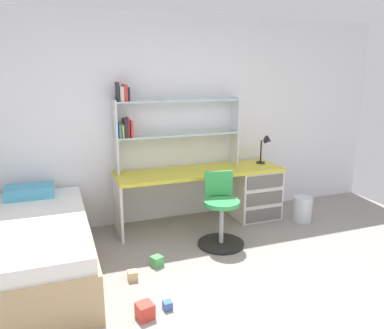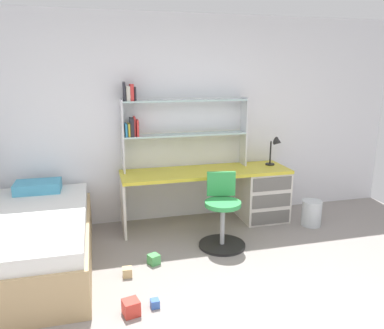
{
  "view_description": "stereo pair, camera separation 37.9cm",
  "coord_description": "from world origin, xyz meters",
  "px_view_note": "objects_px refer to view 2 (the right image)",
  "views": [
    {
      "loc": [
        -1.53,
        -1.89,
        1.91
      ],
      "look_at": [
        -0.21,
        1.68,
        0.96
      ],
      "focal_mm": 35.15,
      "sensor_mm": 36.0,
      "label": 1
    },
    {
      "loc": [
        -1.17,
        -2.01,
        1.91
      ],
      "look_at": [
        -0.21,
        1.68,
        0.96
      ],
      "focal_mm": 35.15,
      "sensor_mm": 36.0,
      "label": 2
    }
  ],
  "objects_px": {
    "desk": "(247,191)",
    "toy_block_blue_4": "(155,303)",
    "bed_platform": "(31,241)",
    "toy_block_natural_3": "(127,272)",
    "swivel_chair": "(222,218)",
    "waste_bin": "(312,213)",
    "desk_lamp": "(276,146)",
    "toy_block_green_0": "(154,259)",
    "toy_block_red_1": "(131,307)",
    "bookshelf_hutch": "(171,120)"
  },
  "relations": [
    {
      "from": "desk_lamp",
      "to": "toy_block_natural_3",
      "type": "bearing_deg",
      "value": -151.91
    },
    {
      "from": "toy_block_green_0",
      "to": "waste_bin",
      "type": "bearing_deg",
      "value": 13.17
    },
    {
      "from": "bookshelf_hutch",
      "to": "swivel_chair",
      "type": "relative_size",
      "value": 1.94
    },
    {
      "from": "desk_lamp",
      "to": "toy_block_red_1",
      "type": "distance_m",
      "value": 2.83
    },
    {
      "from": "waste_bin",
      "to": "desk",
      "type": "bearing_deg",
      "value": 150.75
    },
    {
      "from": "toy_block_red_1",
      "to": "toy_block_blue_4",
      "type": "xyz_separation_m",
      "value": [
        0.2,
        0.05,
        -0.03
      ]
    },
    {
      "from": "desk_lamp",
      "to": "swivel_chair",
      "type": "distance_m",
      "value": 1.35
    },
    {
      "from": "desk",
      "to": "swivel_chair",
      "type": "relative_size",
      "value": 2.59
    },
    {
      "from": "bookshelf_hutch",
      "to": "toy_block_natural_3",
      "type": "xyz_separation_m",
      "value": [
        -0.69,
        -1.26,
        -1.28
      ]
    },
    {
      "from": "bed_platform",
      "to": "toy_block_green_0",
      "type": "relative_size",
      "value": 19.15
    },
    {
      "from": "toy_block_green_0",
      "to": "toy_block_red_1",
      "type": "distance_m",
      "value": 0.83
    },
    {
      "from": "toy_block_green_0",
      "to": "desk_lamp",
      "type": "bearing_deg",
      "value": 27.51
    },
    {
      "from": "bookshelf_hutch",
      "to": "desk_lamp",
      "type": "bearing_deg",
      "value": -6.46
    },
    {
      "from": "desk_lamp",
      "to": "swivel_chair",
      "type": "xyz_separation_m",
      "value": [
        -0.97,
        -0.69,
        -0.63
      ]
    },
    {
      "from": "toy_block_red_1",
      "to": "bed_platform",
      "type": "bearing_deg",
      "value": 130.99
    },
    {
      "from": "desk_lamp",
      "to": "swivel_chair",
      "type": "bearing_deg",
      "value": -144.66
    },
    {
      "from": "toy_block_green_0",
      "to": "toy_block_red_1",
      "type": "xyz_separation_m",
      "value": [
        -0.3,
        -0.77,
        0.01
      ]
    },
    {
      "from": "swivel_chair",
      "to": "toy_block_green_0",
      "type": "height_order",
      "value": "swivel_chair"
    },
    {
      "from": "bookshelf_hutch",
      "to": "waste_bin",
      "type": "bearing_deg",
      "value": -19.33
    },
    {
      "from": "toy_block_red_1",
      "to": "toy_block_natural_3",
      "type": "height_order",
      "value": "toy_block_red_1"
    },
    {
      "from": "bed_platform",
      "to": "toy_block_natural_3",
      "type": "distance_m",
      "value": 1.01
    },
    {
      "from": "toy_block_blue_4",
      "to": "bed_platform",
      "type": "bearing_deg",
      "value": 138.28
    },
    {
      "from": "desk_lamp",
      "to": "toy_block_green_0",
      "type": "bearing_deg",
      "value": -152.49
    },
    {
      "from": "desk_lamp",
      "to": "toy_block_red_1",
      "type": "bearing_deg",
      "value": -140.88
    },
    {
      "from": "toy_block_green_0",
      "to": "toy_block_blue_4",
      "type": "bearing_deg",
      "value": -98.19
    },
    {
      "from": "desk_lamp",
      "to": "toy_block_natural_3",
      "type": "height_order",
      "value": "desk_lamp"
    },
    {
      "from": "swivel_chair",
      "to": "toy_block_natural_3",
      "type": "height_order",
      "value": "swivel_chair"
    },
    {
      "from": "toy_block_red_1",
      "to": "toy_block_natural_3",
      "type": "bearing_deg",
      "value": 87.94
    },
    {
      "from": "swivel_chair",
      "to": "toy_block_blue_4",
      "type": "bearing_deg",
      "value": -133.6
    },
    {
      "from": "bed_platform",
      "to": "toy_block_blue_4",
      "type": "bearing_deg",
      "value": -41.72
    },
    {
      "from": "desk",
      "to": "toy_block_green_0",
      "type": "height_order",
      "value": "desk"
    },
    {
      "from": "desk_lamp",
      "to": "waste_bin",
      "type": "height_order",
      "value": "desk_lamp"
    },
    {
      "from": "waste_bin",
      "to": "toy_block_red_1",
      "type": "relative_size",
      "value": 2.57
    },
    {
      "from": "toy_block_green_0",
      "to": "toy_block_natural_3",
      "type": "bearing_deg",
      "value": -148.37
    },
    {
      "from": "toy_block_natural_3",
      "to": "toy_block_blue_4",
      "type": "bearing_deg",
      "value": -71.94
    },
    {
      "from": "toy_block_green_0",
      "to": "toy_block_natural_3",
      "type": "relative_size",
      "value": 1.15
    },
    {
      "from": "bookshelf_hutch",
      "to": "toy_block_blue_4",
      "type": "distance_m",
      "value": 2.28
    },
    {
      "from": "toy_block_green_0",
      "to": "toy_block_natural_3",
      "type": "height_order",
      "value": "toy_block_green_0"
    },
    {
      "from": "bed_platform",
      "to": "toy_block_blue_4",
      "type": "height_order",
      "value": "bed_platform"
    },
    {
      "from": "bed_platform",
      "to": "toy_block_red_1",
      "type": "relative_size",
      "value": 15.6
    },
    {
      "from": "desk",
      "to": "desk_lamp",
      "type": "xyz_separation_m",
      "value": [
        0.4,
        0.03,
        0.56
      ]
    },
    {
      "from": "toy_block_red_1",
      "to": "desk",
      "type": "bearing_deg",
      "value": 44.62
    },
    {
      "from": "desk_lamp",
      "to": "bed_platform",
      "type": "distance_m",
      "value": 3.11
    },
    {
      "from": "waste_bin",
      "to": "toy_block_red_1",
      "type": "bearing_deg",
      "value": -152.35
    },
    {
      "from": "bookshelf_hutch",
      "to": "toy_block_blue_4",
      "type": "xyz_separation_m",
      "value": [
        -0.52,
        -1.81,
        -1.29
      ]
    },
    {
      "from": "desk",
      "to": "bed_platform",
      "type": "bearing_deg",
      "value": -165.42
    },
    {
      "from": "desk",
      "to": "toy_block_blue_4",
      "type": "bearing_deg",
      "value": -132.58
    },
    {
      "from": "bookshelf_hutch",
      "to": "desk_lamp",
      "type": "xyz_separation_m",
      "value": [
        1.37,
        -0.16,
        -0.36
      ]
    },
    {
      "from": "bookshelf_hutch",
      "to": "toy_block_natural_3",
      "type": "distance_m",
      "value": 1.92
    },
    {
      "from": "swivel_chair",
      "to": "toy_block_natural_3",
      "type": "relative_size",
      "value": 9.15
    }
  ]
}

